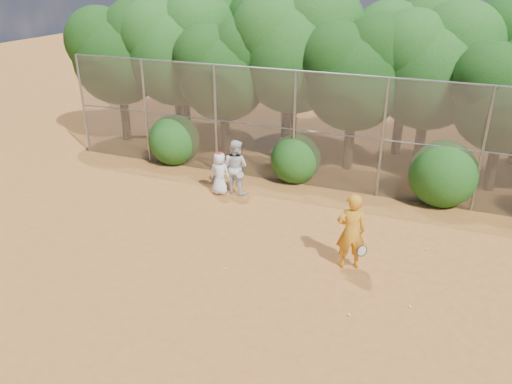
% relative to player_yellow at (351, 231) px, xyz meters
% --- Properties ---
extents(ground, '(80.00, 80.00, 0.00)m').
position_rel_player_yellow_xyz_m(ground, '(-2.06, -1.31, -1.03)').
color(ground, '#995822').
rests_on(ground, ground).
extents(fence_back, '(20.05, 0.09, 4.03)m').
position_rel_player_yellow_xyz_m(fence_back, '(-2.18, 4.69, 1.02)').
color(fence_back, gray).
rests_on(fence_back, ground).
extents(tree_0, '(4.38, 3.81, 6.00)m').
position_rel_player_yellow_xyz_m(tree_0, '(-11.51, 6.73, 2.90)').
color(tree_0, black).
rests_on(tree_0, ground).
extents(tree_1, '(4.64, 4.03, 6.35)m').
position_rel_player_yellow_xyz_m(tree_1, '(-9.01, 7.23, 3.14)').
color(tree_1, black).
rests_on(tree_1, ground).
extents(tree_2, '(3.99, 3.47, 5.47)m').
position_rel_player_yellow_xyz_m(tree_2, '(-6.51, 6.52, 2.56)').
color(tree_2, black).
rests_on(tree_2, ground).
extents(tree_3, '(4.89, 4.26, 6.70)m').
position_rel_player_yellow_xyz_m(tree_3, '(-4.00, 7.53, 3.37)').
color(tree_3, black).
rests_on(tree_3, ground).
extents(tree_4, '(4.19, 3.64, 5.73)m').
position_rel_player_yellow_xyz_m(tree_4, '(-1.51, 6.93, 2.73)').
color(tree_4, black).
rests_on(tree_4, ground).
extents(tree_5, '(4.51, 3.92, 6.17)m').
position_rel_player_yellow_xyz_m(tree_5, '(0.99, 7.73, 3.02)').
color(tree_5, black).
rests_on(tree_5, ground).
extents(tree_6, '(3.86, 3.36, 5.29)m').
position_rel_player_yellow_xyz_m(tree_6, '(3.49, 6.72, 2.44)').
color(tree_6, black).
rests_on(tree_6, ground).
extents(tree_9, '(4.83, 4.20, 6.62)m').
position_rel_player_yellow_xyz_m(tree_9, '(-10.00, 9.53, 3.31)').
color(tree_9, black).
rests_on(tree_9, ground).
extents(tree_10, '(5.15, 4.48, 7.06)m').
position_rel_player_yellow_xyz_m(tree_10, '(-5.00, 9.73, 3.60)').
color(tree_10, black).
rests_on(tree_10, ground).
extents(tree_11, '(4.64, 4.03, 6.35)m').
position_rel_player_yellow_xyz_m(tree_11, '(-0.01, 9.33, 3.14)').
color(tree_11, black).
rests_on(tree_11, ground).
extents(bush_0, '(2.00, 2.00, 2.00)m').
position_rel_player_yellow_xyz_m(bush_0, '(-8.06, 4.99, -0.03)').
color(bush_0, '#164611').
rests_on(bush_0, ground).
extents(bush_1, '(1.80, 1.80, 1.80)m').
position_rel_player_yellow_xyz_m(bush_1, '(-3.06, 4.99, -0.13)').
color(bush_1, '#164611').
rests_on(bush_1, ground).
extents(bush_2, '(2.20, 2.20, 2.20)m').
position_rel_player_yellow_xyz_m(bush_2, '(1.94, 4.99, 0.07)').
color(bush_2, '#164611').
rests_on(bush_2, ground).
extents(player_yellow, '(0.92, 0.75, 2.06)m').
position_rel_player_yellow_xyz_m(player_yellow, '(0.00, 0.00, 0.00)').
color(player_yellow, orange).
rests_on(player_yellow, ground).
extents(player_teen, '(0.73, 0.47, 1.51)m').
position_rel_player_yellow_xyz_m(player_teen, '(-5.07, 2.88, -0.28)').
color(player_teen, silver).
rests_on(player_teen, ground).
extents(player_white, '(1.03, 0.86, 1.88)m').
position_rel_player_yellow_xyz_m(player_white, '(-4.62, 3.18, -0.09)').
color(player_white, silver).
rests_on(player_white, ground).
extents(ball_0, '(0.07, 0.07, 0.07)m').
position_rel_player_yellow_xyz_m(ball_0, '(-0.23, 0.13, -0.99)').
color(ball_0, yellow).
rests_on(ball_0, ground).
extents(ball_1, '(0.07, 0.07, 0.07)m').
position_rel_player_yellow_xyz_m(ball_1, '(1.83, 1.58, -0.99)').
color(ball_1, yellow).
rests_on(ball_1, ground).
extents(ball_2, '(0.07, 0.07, 0.07)m').
position_rel_player_yellow_xyz_m(ball_2, '(0.46, -2.01, -0.99)').
color(ball_2, yellow).
rests_on(ball_2, ground).
extents(ball_3, '(0.07, 0.07, 0.07)m').
position_rel_player_yellow_xyz_m(ball_3, '(1.69, -1.19, -0.99)').
color(ball_3, yellow).
rests_on(ball_3, ground).
extents(ball_4, '(0.07, 0.07, 0.07)m').
position_rel_player_yellow_xyz_m(ball_4, '(-2.89, -1.37, -0.99)').
color(ball_4, yellow).
rests_on(ball_4, ground).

